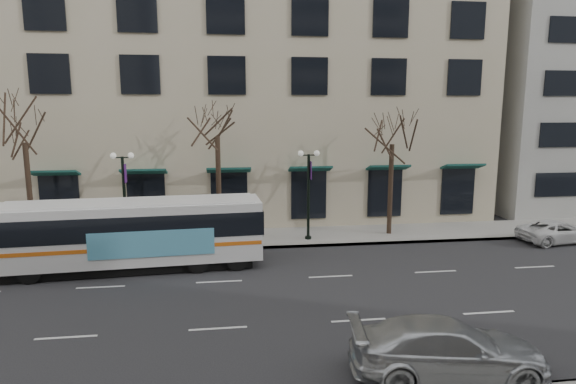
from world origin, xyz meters
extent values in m
plane|color=black|center=(0.00, 0.00, 0.00)|extent=(160.00, 160.00, 0.00)
cube|color=gray|center=(5.00, 9.00, 0.07)|extent=(80.00, 4.00, 0.15)
cube|color=#B7AD8C|center=(-2.00, 21.00, 12.00)|extent=(40.00, 20.00, 24.00)
cylinder|color=black|center=(-10.00, 8.80, 2.87)|extent=(0.28, 0.28, 5.74)
cylinder|color=black|center=(0.00, 8.80, 2.97)|extent=(0.28, 0.28, 5.95)
cylinder|color=black|center=(10.00, 8.80, 2.73)|extent=(0.28, 0.28, 5.46)
cylinder|color=black|center=(-5.00, 8.20, 2.50)|extent=(0.16, 0.16, 5.00)
cylinder|color=black|center=(-5.00, 8.20, 0.15)|extent=(0.36, 0.36, 0.30)
cube|color=black|center=(-5.00, 8.20, 4.95)|extent=(0.90, 0.06, 0.06)
sphere|color=silver|center=(-5.45, 8.20, 5.05)|extent=(0.32, 0.32, 0.32)
sphere|color=silver|center=(-4.55, 8.20, 5.05)|extent=(0.32, 0.32, 0.32)
cube|color=#4B1C69|center=(-4.88, 8.20, 4.10)|extent=(0.04, 0.45, 1.00)
cylinder|color=black|center=(5.00, 8.20, 2.50)|extent=(0.16, 0.16, 5.00)
cylinder|color=black|center=(5.00, 8.20, 0.15)|extent=(0.36, 0.36, 0.30)
cube|color=black|center=(5.00, 8.20, 4.95)|extent=(0.90, 0.06, 0.06)
sphere|color=silver|center=(4.55, 8.20, 5.05)|extent=(0.32, 0.32, 0.32)
sphere|color=silver|center=(5.45, 8.20, 5.05)|extent=(0.32, 0.32, 0.32)
cube|color=#4B1C69|center=(5.12, 8.20, 4.10)|extent=(0.04, 0.45, 1.00)
cube|color=silver|center=(-4.01, 4.56, 1.82)|extent=(12.13, 3.35, 2.75)
cube|color=black|center=(-4.01, 4.56, 0.27)|extent=(11.15, 2.98, 0.45)
cube|color=black|center=(-3.71, 4.58, 2.25)|extent=(11.65, 3.36, 1.10)
cube|color=#D76114|center=(-4.01, 4.56, 1.35)|extent=(12.01, 3.37, 0.18)
cube|color=#4F9FC1|center=(-2.93, 3.30, 1.55)|extent=(5.49, 0.41, 1.20)
cube|color=silver|center=(-4.01, 4.56, 3.23)|extent=(11.51, 3.05, 0.08)
cylinder|color=black|center=(-8.13, 3.15, 0.50)|extent=(1.01, 0.34, 1.00)
cylinder|color=black|center=(-8.27, 5.44, 0.50)|extent=(1.01, 0.34, 1.00)
cylinder|color=black|center=(-0.95, 3.60, 0.50)|extent=(1.01, 0.34, 1.00)
cylinder|color=black|center=(-1.09, 5.90, 0.50)|extent=(1.01, 0.34, 1.00)
cylinder|color=black|center=(0.84, 3.72, 0.50)|extent=(1.01, 0.34, 1.00)
cylinder|color=black|center=(0.70, 6.01, 0.50)|extent=(1.01, 0.34, 1.00)
imported|color=#B6B9BE|center=(6.49, -6.12, 0.80)|extent=(5.78, 2.92, 1.61)
imported|color=silver|center=(19.02, 6.20, 0.62)|extent=(4.68, 2.57, 1.24)
camera|label=1|loc=(0.35, -18.03, 7.51)|focal=30.00mm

